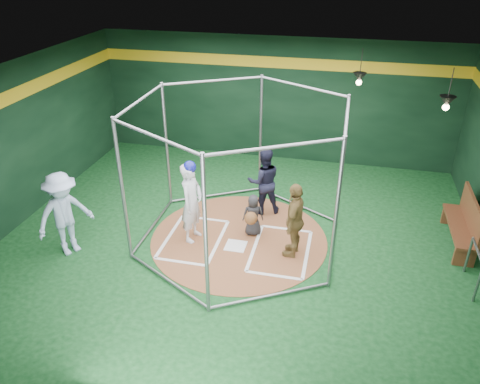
% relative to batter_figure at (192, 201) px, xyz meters
% --- Properties ---
extents(room_shell, '(10.10, 9.10, 3.53)m').
position_rel_batter_figure_xyz_m(room_shell, '(0.97, 0.21, 0.83)').
color(room_shell, '#0C3715').
rests_on(room_shell, ground).
extents(clay_disc, '(3.80, 3.80, 0.01)m').
position_rel_batter_figure_xyz_m(clay_disc, '(0.97, 0.21, -0.91)').
color(clay_disc, brown).
rests_on(clay_disc, ground).
extents(home_plate, '(0.43, 0.43, 0.01)m').
position_rel_batter_figure_xyz_m(home_plate, '(0.97, -0.09, -0.90)').
color(home_plate, white).
rests_on(home_plate, clay_disc).
extents(batter_box_left, '(1.17, 1.77, 0.01)m').
position_rel_batter_figure_xyz_m(batter_box_left, '(0.02, -0.04, -0.90)').
color(batter_box_left, white).
rests_on(batter_box_left, clay_disc).
extents(batter_box_right, '(1.17, 1.77, 0.01)m').
position_rel_batter_figure_xyz_m(batter_box_right, '(1.92, -0.04, -0.90)').
color(batter_box_right, white).
rests_on(batter_box_right, clay_disc).
extents(batting_cage, '(4.05, 4.67, 3.00)m').
position_rel_batter_figure_xyz_m(batting_cage, '(0.97, 0.21, 0.58)').
color(batting_cage, gray).
rests_on(batting_cage, ground).
extents(pendant_lamp_near, '(0.34, 0.34, 0.90)m').
position_rel_batter_figure_xyz_m(pendant_lamp_near, '(3.17, 3.81, 1.82)').
color(pendant_lamp_near, black).
rests_on(pendant_lamp_near, room_shell).
extents(pendant_lamp_far, '(0.34, 0.34, 0.90)m').
position_rel_batter_figure_xyz_m(pendant_lamp_far, '(4.97, 2.21, 1.82)').
color(pendant_lamp_far, black).
rests_on(pendant_lamp_far, room_shell).
extents(batter_figure, '(0.52, 0.70, 1.83)m').
position_rel_batter_figure_xyz_m(batter_figure, '(0.00, 0.00, 0.00)').
color(batter_figure, silver).
rests_on(batter_figure, clay_disc).
extents(visitor_leopard, '(0.52, 0.99, 1.60)m').
position_rel_batter_figure_xyz_m(visitor_leopard, '(2.17, -0.07, -0.11)').
color(visitor_leopard, '#9E8043').
rests_on(visitor_leopard, clay_disc).
extents(catcher_figure, '(0.53, 0.60, 0.94)m').
position_rel_batter_figure_xyz_m(catcher_figure, '(1.22, 0.43, -0.43)').
color(catcher_figure, black).
rests_on(catcher_figure, clay_disc).
extents(umpire, '(0.94, 0.84, 1.59)m').
position_rel_batter_figure_xyz_m(umpire, '(1.26, 1.47, -0.11)').
color(umpire, black).
rests_on(umpire, clay_disc).
extents(bystander_blue, '(1.19, 1.34, 1.80)m').
position_rel_batter_figure_xyz_m(bystander_blue, '(-2.32, -1.04, -0.02)').
color(bystander_blue, '#A9BFE0').
rests_on(bystander_blue, ground).
extents(dugout_bench, '(0.42, 1.81, 1.06)m').
position_rel_batter_figure_xyz_m(dugout_bench, '(5.60, 1.10, -0.38)').
color(dugout_bench, brown).
rests_on(dugout_bench, ground).
extents(steel_railing, '(0.05, 0.93, 0.80)m').
position_rel_batter_figure_xyz_m(steel_railing, '(5.52, -0.34, -0.39)').
color(steel_railing, gray).
rests_on(steel_railing, ground).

